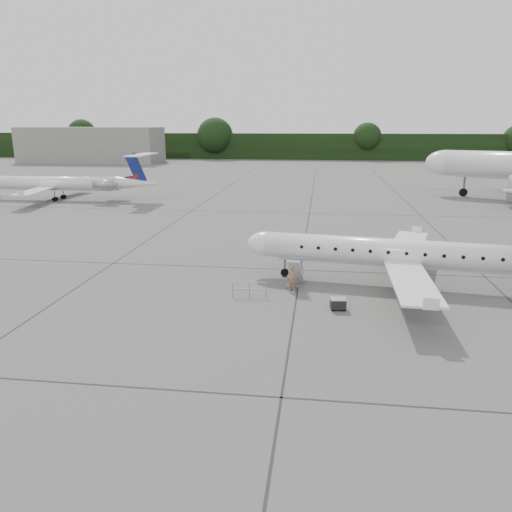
# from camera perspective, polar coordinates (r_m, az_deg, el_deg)

# --- Properties ---
(ground) EXTENTS (320.00, 320.00, 0.00)m
(ground) POSITION_cam_1_polar(r_m,az_deg,el_deg) (33.04, 12.84, -5.12)
(ground) COLOR #5A5A58
(ground) RESTS_ON ground
(treeline) EXTENTS (260.00, 4.00, 8.00)m
(treeline) POSITION_cam_1_polar(r_m,az_deg,el_deg) (161.12, 8.79, 12.24)
(treeline) COLOR black
(treeline) RESTS_ON ground
(terminal_building) EXTENTS (40.00, 14.00, 10.00)m
(terminal_building) POSITION_cam_1_polar(r_m,az_deg,el_deg) (156.01, -18.30, 11.96)
(terminal_building) COLOR slate
(terminal_building) RESTS_ON ground
(main_regional_jet) EXTENTS (28.25, 22.03, 6.65)m
(main_regional_jet) POSITION_cam_1_polar(r_m,az_deg,el_deg) (35.97, 17.11, 1.76)
(main_regional_jet) COLOR silver
(main_regional_jet) RESTS_ON ground
(airstair) EXTENTS (1.13, 2.23, 2.09)m
(airstair) POSITION_cam_1_polar(r_m,az_deg,el_deg) (35.08, 4.55, -1.80)
(airstair) COLOR silver
(airstair) RESTS_ON ground
(passenger) EXTENTS (0.69, 0.48, 1.80)m
(passenger) POSITION_cam_1_polar(r_m,az_deg,el_deg) (33.98, 4.16, -2.60)
(passenger) COLOR #806146
(passenger) RESTS_ON ground
(safety_railing) EXTENTS (2.19, 0.42, 1.00)m
(safety_railing) POSITION_cam_1_polar(r_m,az_deg,el_deg) (32.94, -0.75, -3.87)
(safety_railing) COLOR gray
(safety_railing) RESTS_ON ground
(baggage_cart) EXTENTS (1.01, 0.86, 0.80)m
(baggage_cart) POSITION_cam_1_polar(r_m,az_deg,el_deg) (31.17, 9.36, -5.39)
(baggage_cart) COLOR black
(baggage_cart) RESTS_ON ground
(bg_regional_left) EXTENTS (26.60, 19.25, 6.94)m
(bg_regional_left) POSITION_cam_1_polar(r_m,az_deg,el_deg) (80.70, -22.38, 8.40)
(bg_regional_left) COLOR silver
(bg_regional_left) RESTS_ON ground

